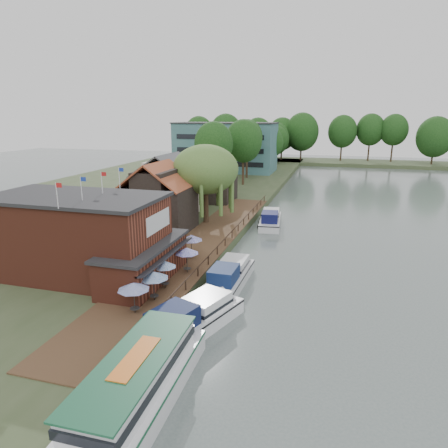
% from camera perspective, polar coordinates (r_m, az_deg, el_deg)
% --- Properties ---
extents(ground, '(260.00, 260.00, 0.00)m').
position_cam_1_polar(ground, '(34.29, 4.24, -10.71)').
color(ground, '#4E5A57').
rests_on(ground, ground).
extents(land_bank, '(50.00, 140.00, 1.00)m').
position_cam_1_polar(land_bank, '(75.91, -12.82, 3.89)').
color(land_bank, '#384728').
rests_on(land_bank, ground).
extents(quay_deck, '(6.00, 50.00, 0.10)m').
position_cam_1_polar(quay_deck, '(44.83, -3.16, -2.87)').
color(quay_deck, '#47301E').
rests_on(quay_deck, land_bank).
extents(quay_rail, '(0.20, 49.00, 1.00)m').
position_cam_1_polar(quay_rail, '(44.38, 0.34, -2.42)').
color(quay_rail, black).
rests_on(quay_rail, land_bank).
extents(pub, '(20.00, 11.00, 7.30)m').
position_cam_1_polar(pub, '(36.91, -17.75, -1.75)').
color(pub, maroon).
rests_on(pub, land_bank).
extents(hotel_block, '(25.40, 12.40, 12.30)m').
position_cam_1_polar(hotel_block, '(104.38, 0.25, 10.97)').
color(hotel_block, '#38666B').
rests_on(hotel_block, land_bank).
extents(cottage_a, '(8.60, 7.60, 8.50)m').
position_cam_1_polar(cottage_a, '(49.93, -9.37, 3.82)').
color(cottage_a, black).
rests_on(cottage_a, land_bank).
extents(cottage_b, '(9.60, 8.60, 8.50)m').
position_cam_1_polar(cottage_b, '(60.11, -7.94, 5.80)').
color(cottage_b, beige).
rests_on(cottage_b, land_bank).
extents(cottage_c, '(7.60, 7.60, 8.50)m').
position_cam_1_polar(cottage_c, '(67.04, -1.69, 6.92)').
color(cottage_c, black).
rests_on(cottage_c, land_bank).
extents(willow, '(8.60, 8.60, 10.43)m').
position_cam_1_polar(willow, '(52.67, -2.64, 5.66)').
color(willow, '#476B2D').
rests_on(willow, land_bank).
extents(umbrella_0, '(2.34, 2.34, 2.38)m').
position_cam_1_polar(umbrella_0, '(29.93, -12.71, -10.26)').
color(umbrella_0, navy).
rests_on(umbrella_0, quay_deck).
extents(umbrella_1, '(2.37, 2.37, 2.38)m').
position_cam_1_polar(umbrella_1, '(31.58, -10.01, -8.70)').
color(umbrella_1, '#1C519B').
rests_on(umbrella_1, quay_deck).
extents(umbrella_2, '(2.00, 2.00, 2.38)m').
position_cam_1_polar(umbrella_2, '(33.65, -8.48, -7.09)').
color(umbrella_2, '#1B4794').
rests_on(umbrella_2, quay_deck).
extents(umbrella_3, '(2.19, 2.19, 2.38)m').
position_cam_1_polar(umbrella_3, '(36.54, -5.31, -5.15)').
color(umbrella_3, '#1F1C9B').
rests_on(umbrella_3, quay_deck).
extents(umbrella_4, '(2.28, 2.28, 2.38)m').
position_cam_1_polar(umbrella_4, '(40.25, -4.66, -3.18)').
color(umbrella_4, navy).
rests_on(umbrella_4, quay_deck).
extents(cruiser_0, '(6.64, 10.99, 2.56)m').
position_cam_1_polar(cruiser_0, '(29.19, -4.59, -12.82)').
color(cruiser_0, white).
rests_on(cruiser_0, ground).
extents(cruiser_1, '(3.29, 9.85, 2.37)m').
position_cam_1_polar(cruiser_1, '(36.51, 0.80, -6.95)').
color(cruiser_1, silver).
rests_on(cruiser_1, ground).
extents(cruiser_2, '(4.19, 9.99, 2.34)m').
position_cam_1_polar(cruiser_2, '(56.23, 6.65, 0.94)').
color(cruiser_2, silver).
rests_on(cruiser_2, ground).
extents(tour_boat, '(4.14, 13.82, 3.00)m').
position_cam_1_polar(tour_boat, '(22.49, -13.16, -22.08)').
color(tour_boat, silver).
rests_on(tour_boat, ground).
extents(swan, '(0.44, 0.44, 0.44)m').
position_cam_1_polar(swan, '(26.22, -4.98, -19.11)').
color(swan, white).
rests_on(swan, ground).
extents(bank_tree_0, '(7.27, 7.27, 12.96)m').
position_cam_1_polar(bank_tree_0, '(76.10, -1.48, 9.61)').
color(bank_tree_0, '#143811').
rests_on(bank_tree_0, land_bank).
extents(bank_tree_1, '(7.59, 7.59, 13.28)m').
position_cam_1_polar(bank_tree_1, '(83.01, 2.77, 10.18)').
color(bank_tree_1, '#143811').
rests_on(bank_tree_1, land_bank).
extents(bank_tree_2, '(6.95, 6.95, 13.17)m').
position_cam_1_polar(bank_tree_2, '(92.29, 3.30, 10.65)').
color(bank_tree_2, '#143811').
rests_on(bank_tree_2, land_bank).
extents(bank_tree_3, '(7.19, 7.19, 11.05)m').
position_cam_1_polar(bank_tree_3, '(108.52, 6.55, 10.71)').
color(bank_tree_3, '#143811').
rests_on(bank_tree_3, land_bank).
extents(bank_tree_4, '(6.27, 6.27, 11.05)m').
position_cam_1_polar(bank_tree_4, '(119.07, 7.49, 11.08)').
color(bank_tree_4, '#143811').
rests_on(bank_tree_4, land_bank).
extents(bank_tree_5, '(8.55, 8.55, 12.04)m').
position_cam_1_polar(bank_tree_5, '(124.73, 7.29, 11.50)').
color(bank_tree_5, '#143811').
rests_on(bank_tree_5, land_bank).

